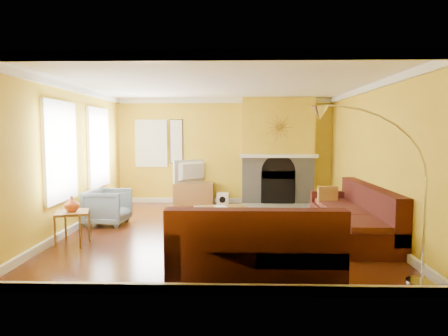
{
  "coord_description": "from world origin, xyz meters",
  "views": [
    {
      "loc": [
        0.27,
        -7.32,
        1.81
      ],
      "look_at": [
        0.06,
        0.4,
        1.14
      ],
      "focal_mm": 32.0,
      "sensor_mm": 36.0,
      "label": 1
    }
  ],
  "objects_px": {
    "sectional_sofa": "(285,216)",
    "media_console": "(194,194)",
    "coffee_table": "(224,219)",
    "armchair": "(108,207)",
    "side_table": "(73,228)",
    "arc_lamp": "(376,198)"
  },
  "relations": [
    {
      "from": "coffee_table",
      "to": "arc_lamp",
      "type": "distance_m",
      "value": 3.4
    },
    {
      "from": "arc_lamp",
      "to": "armchair",
      "type": "bearing_deg",
      "value": 143.67
    },
    {
      "from": "armchair",
      "to": "side_table",
      "type": "distance_m",
      "value": 1.46
    },
    {
      "from": "armchair",
      "to": "side_table",
      "type": "bearing_deg",
      "value": 179.77
    },
    {
      "from": "media_console",
      "to": "arc_lamp",
      "type": "height_order",
      "value": "arc_lamp"
    },
    {
      "from": "coffee_table",
      "to": "sectional_sofa",
      "type": "bearing_deg",
      "value": -41.12
    },
    {
      "from": "media_console",
      "to": "arc_lamp",
      "type": "xyz_separation_m",
      "value": [
        2.71,
        -5.39,
        0.79
      ]
    },
    {
      "from": "coffee_table",
      "to": "armchair",
      "type": "relative_size",
      "value": 1.29
    },
    {
      "from": "coffee_table",
      "to": "media_console",
      "type": "distance_m",
      "value": 2.81
    },
    {
      "from": "media_console",
      "to": "arc_lamp",
      "type": "distance_m",
      "value": 6.08
    },
    {
      "from": "sectional_sofa",
      "to": "arc_lamp",
      "type": "bearing_deg",
      "value": -65.12
    },
    {
      "from": "coffee_table",
      "to": "side_table",
      "type": "xyz_separation_m",
      "value": [
        -2.42,
        -1.09,
        0.08
      ]
    },
    {
      "from": "media_console",
      "to": "coffee_table",
      "type": "bearing_deg",
      "value": -72.57
    },
    {
      "from": "coffee_table",
      "to": "side_table",
      "type": "relative_size",
      "value": 1.82
    },
    {
      "from": "sectional_sofa",
      "to": "side_table",
      "type": "distance_m",
      "value": 3.46
    },
    {
      "from": "armchair",
      "to": "arc_lamp",
      "type": "relative_size",
      "value": 0.37
    },
    {
      "from": "media_console",
      "to": "armchair",
      "type": "xyz_separation_m",
      "value": [
        -1.46,
        -2.32,
        0.08
      ]
    },
    {
      "from": "sectional_sofa",
      "to": "media_console",
      "type": "height_order",
      "value": "sectional_sofa"
    },
    {
      "from": "arc_lamp",
      "to": "sectional_sofa",
      "type": "bearing_deg",
      "value": 114.88
    },
    {
      "from": "sectional_sofa",
      "to": "side_table",
      "type": "height_order",
      "value": "sectional_sofa"
    },
    {
      "from": "arc_lamp",
      "to": "coffee_table",
      "type": "bearing_deg",
      "value": 124.6
    },
    {
      "from": "coffee_table",
      "to": "arc_lamp",
      "type": "relative_size",
      "value": 0.47
    }
  ]
}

